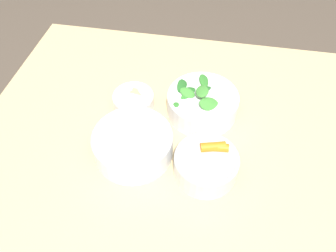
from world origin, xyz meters
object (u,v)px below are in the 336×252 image
(bowl_greens, at_px, (202,102))
(bowl_beans_hotdog, at_px, (133,145))
(bowl_carrots, at_px, (206,164))
(bowl_cookies, at_px, (133,100))

(bowl_greens, relative_size, bowl_beans_hotdog, 0.99)
(bowl_carrots, height_order, bowl_cookies, bowl_carrots)
(bowl_cookies, bearing_deg, bowl_carrots, 140.15)
(bowl_beans_hotdog, bearing_deg, bowl_cookies, -75.84)
(bowl_carrots, xyz_separation_m, bowl_beans_hotdog, (0.18, -0.03, -0.00))
(bowl_greens, height_order, bowl_beans_hotdog, bowl_greens)
(bowl_carrots, distance_m, bowl_cookies, 0.29)
(bowl_beans_hotdog, bearing_deg, bowl_greens, -131.60)
(bowl_carrots, distance_m, bowl_beans_hotdog, 0.18)
(bowl_carrots, distance_m, bowl_greens, 0.20)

